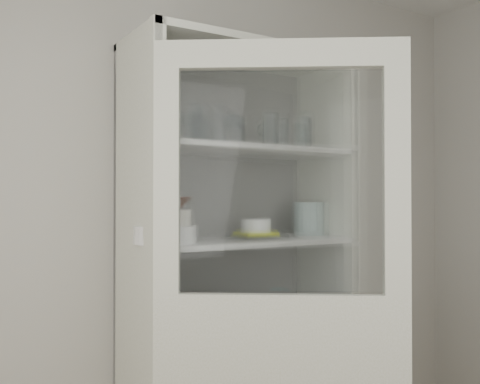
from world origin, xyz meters
TOP-DOWN VIEW (x-y plane):
  - wall_back at (0.00, 1.50)m, footprint 3.60×0.02m
  - pantry_cabinet at (0.20, 1.34)m, footprint 1.00×0.45m
  - cupboard_door at (0.07, 0.79)m, footprint 0.76×0.54m
  - tumbler_0 at (-0.05, 1.16)m, footprint 0.10×0.10m
  - tumbler_1 at (-0.09, 1.16)m, footprint 0.08×0.08m
  - tumbler_2 at (-0.00, 1.12)m, footprint 0.08×0.08m
  - tumbler_3 at (0.28, 1.15)m, footprint 0.09×0.09m
  - tumbler_4 at (0.33, 1.14)m, footprint 0.08×0.08m
  - tumbler_5 at (0.46, 1.15)m, footprint 0.08×0.08m
  - tumbler_6 at (0.44, 1.14)m, footprint 0.07×0.07m
  - tumbler_7 at (-0.13, 1.30)m, footprint 0.08×0.08m
  - tumbler_8 at (-0.02, 1.27)m, footprint 0.07×0.07m
  - tumbler_9 at (-0.01, 1.26)m, footprint 0.08×0.08m
  - tumbler_10 at (0.20, 1.30)m, footprint 0.09×0.09m
  - goblet_0 at (-0.06, 1.34)m, footprint 0.08×0.08m
  - goblet_1 at (0.22, 1.36)m, footprint 0.08×0.08m
  - goblet_2 at (0.20, 1.35)m, footprint 0.08×0.08m
  - goblet_3 at (0.40, 1.39)m, footprint 0.07×0.07m
  - plate_stack_front at (-0.19, 1.21)m, footprint 0.25×0.25m
  - plate_stack_back at (-0.15, 1.38)m, footprint 0.20×0.20m
  - cream_bowl at (-0.19, 1.21)m, footprint 0.26×0.26m
  - terracotta_bowl at (-0.19, 1.21)m, footprint 0.25×0.25m
  - glass_platter at (0.27, 1.26)m, footprint 0.36×0.36m
  - yellow_trivet at (0.27, 1.26)m, footprint 0.17×0.17m
  - white_ramekin at (0.27, 1.26)m, footprint 0.17×0.17m
  - grey_bowl_stack at (0.61, 1.30)m, footprint 0.14×0.14m
  - mug_blue at (0.41, 1.21)m, footprint 0.16×0.16m
  - mug_teal at (0.45, 1.31)m, footprint 0.13×0.13m
  - mug_white at (0.33, 1.14)m, footprint 0.12×0.12m
  - teal_jar at (0.15, 1.33)m, footprint 0.08×0.08m
  - measuring_cups at (-0.16, 1.17)m, footprint 0.11×0.11m
  - white_canister at (-0.21, 1.28)m, footprint 0.12×0.12m

SIDE VIEW (x-z plane):
  - cupboard_door at x=0.07m, z-range -0.13..1.87m
  - measuring_cups at x=-0.16m, z-range 0.86..0.90m
  - mug_white at x=0.33m, z-range 0.86..0.95m
  - teal_jar at x=0.15m, z-range 0.86..0.96m
  - mug_teal at x=0.45m, z-range 0.86..0.96m
  - mug_blue at x=0.41m, z-range 0.86..0.96m
  - white_canister at x=-0.21m, z-range 0.86..0.99m
  - pantry_cabinet at x=0.20m, z-range -0.11..1.99m
  - glass_platter at x=0.27m, z-range 1.26..1.28m
  - yellow_trivet at x=0.27m, z-range 1.28..1.29m
  - plate_stack_back at x=-0.15m, z-range 1.26..1.32m
  - plate_stack_front at x=-0.19m, z-range 1.26..1.33m
  - wall_back at x=0.00m, z-range 0.00..2.60m
  - white_ramekin at x=0.27m, z-range 1.29..1.35m
  - grey_bowl_stack at x=0.61m, z-range 1.26..1.42m
  - cream_bowl at x=-0.19m, z-range 1.33..1.40m
  - terracotta_bowl at x=-0.19m, z-range 1.40..1.45m
  - tumbler_4 at x=0.33m, z-range 1.66..1.79m
  - tumbler_9 at x=-0.01m, z-range 1.66..1.79m
  - tumbler_8 at x=-0.02m, z-range 1.66..1.79m
  - tumbler_5 at x=0.46m, z-range 1.66..1.80m
  - tumbler_1 at x=-0.09m, z-range 1.66..1.80m
  - tumbler_10 at x=0.20m, z-range 1.66..1.80m
  - tumbler_6 at x=0.44m, z-range 1.66..1.80m
  - tumbler_7 at x=-0.13m, z-range 1.66..1.80m
  - tumbler_2 at x=0.00m, z-range 1.66..1.81m
  - tumbler_3 at x=0.28m, z-range 1.66..1.81m
  - goblet_3 at x=0.40m, z-range 1.66..1.82m
  - tumbler_0 at x=-0.05m, z-range 1.66..1.82m
  - goblet_0 at x=-0.06m, z-range 1.66..1.83m
  - goblet_2 at x=0.20m, z-range 1.66..1.84m
  - goblet_1 at x=0.22m, z-range 1.66..1.85m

